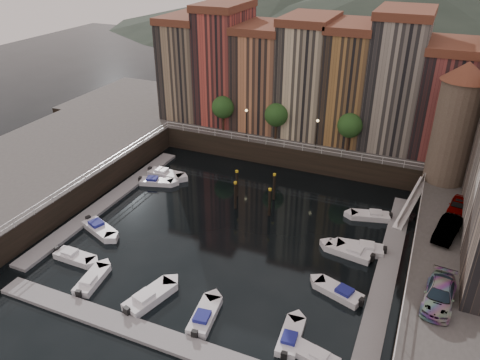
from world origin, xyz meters
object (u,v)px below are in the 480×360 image
at_px(gangway, 412,201).
at_px(boat_left_1, 99,228).
at_px(car_b, 447,230).
at_px(mooring_pilings, 254,192).
at_px(corner_tower, 456,122).
at_px(boat_left_0, 74,257).
at_px(car_c, 439,296).
at_px(boat_left_3, 156,182).
at_px(car_a, 458,206).

relative_size(gangway, boat_left_1, 1.69).
bearing_deg(car_b, mooring_pilings, -175.92).
height_order(corner_tower, boat_left_0, corner_tower).
xyz_separation_m(boat_left_0, car_c, (32.78, 3.85, 3.44)).
distance_m(boat_left_0, boat_left_3, 16.62).
bearing_deg(car_c, boat_left_0, -168.25).
xyz_separation_m(corner_tower, mooring_pilings, (-20.04, -9.21, -8.54)).
xyz_separation_m(corner_tower, gangway, (-2.90, -4.50, -8.28)).
height_order(boat_left_0, car_a, car_a).
xyz_separation_m(gangway, car_b, (3.60, -7.74, 1.88)).
bearing_deg(boat_left_3, boat_left_1, -105.42).
bearing_deg(car_c, mooring_pilings, 152.76).
bearing_deg(car_c, car_a, 90.92).
bearing_deg(car_a, mooring_pilings, -164.44).
height_order(boat_left_1, car_c, car_c).
bearing_deg(boat_left_3, car_a, -12.57).
bearing_deg(car_c, boat_left_3, 164.46).
bearing_deg(boat_left_0, car_c, 7.61).
height_order(mooring_pilings, car_a, car_a).
height_order(gangway, mooring_pilings, gangway).
relative_size(boat_left_1, car_b, 1.02).
distance_m(mooring_pilings, boat_left_1, 17.73).
relative_size(boat_left_1, boat_left_3, 1.08).
height_order(boat_left_0, boat_left_3, boat_left_0).
height_order(corner_tower, gangway, corner_tower).
xyz_separation_m(gangway, car_c, (3.36, -17.67, 1.86)).
xyz_separation_m(boat_left_0, car_a, (33.88, 19.04, 3.33)).
height_order(mooring_pilings, boat_left_1, mooring_pilings).
relative_size(gangway, mooring_pilings, 1.51).
height_order(boat_left_1, boat_left_3, boat_left_1).
relative_size(corner_tower, boat_left_0, 3.10).
xyz_separation_m(mooring_pilings, car_a, (21.61, 2.23, 2.02)).
bearing_deg(car_a, boat_left_3, -166.31).
xyz_separation_m(boat_left_3, car_c, (33.88, -12.73, 3.44)).
distance_m(car_b, car_c, 9.93).
relative_size(gangway, boat_left_0, 1.87).
height_order(corner_tower, boat_left_3, corner_tower).
xyz_separation_m(car_b, car_c, (-0.24, -9.93, -0.01)).
bearing_deg(car_a, corner_tower, 112.29).
xyz_separation_m(boat_left_0, boat_left_3, (-1.09, 16.58, -0.00)).
bearing_deg(corner_tower, car_a, -77.38).
relative_size(mooring_pilings, boat_left_1, 1.12).
relative_size(gangway, car_b, 1.73).
bearing_deg(car_c, corner_tower, 96.25).
relative_size(boat_left_0, boat_left_1, 0.91).
bearing_deg(gangway, mooring_pilings, -164.64).
xyz_separation_m(gangway, boat_left_3, (-30.51, -4.93, -1.57)).
relative_size(boat_left_0, car_c, 0.83).
height_order(boat_left_1, car_a, car_a).
relative_size(mooring_pilings, boat_left_3, 1.21).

